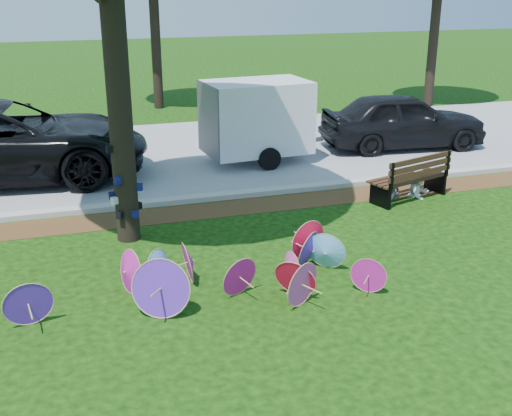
{
  "coord_description": "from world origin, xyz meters",
  "views": [
    {
      "loc": [
        -2.68,
        -8.26,
        4.82
      ],
      "look_at": [
        0.5,
        2.0,
        0.9
      ],
      "focal_mm": 45.0,
      "sensor_mm": 36.0,
      "label": 1
    }
  ],
  "objects_px": {
    "cargo_trailer": "(257,117)",
    "black_van": "(2,141)",
    "person_left": "(393,175)",
    "dark_pickup": "(403,120)",
    "person_right": "(421,169)",
    "parasol_pile": "(229,271)",
    "park_bench": "(408,176)"
  },
  "relations": [
    {
      "from": "person_right",
      "to": "black_van",
      "type": "bearing_deg",
      "value": 136.71
    },
    {
      "from": "cargo_trailer",
      "to": "person_right",
      "type": "bearing_deg",
      "value": -59.96
    },
    {
      "from": "park_bench",
      "to": "person_right",
      "type": "distance_m",
      "value": 0.37
    },
    {
      "from": "cargo_trailer",
      "to": "parasol_pile",
      "type": "bearing_deg",
      "value": -115.51
    },
    {
      "from": "cargo_trailer",
      "to": "park_bench",
      "type": "distance_m",
      "value": 4.64
    },
    {
      "from": "parasol_pile",
      "to": "black_van",
      "type": "height_order",
      "value": "black_van"
    },
    {
      "from": "cargo_trailer",
      "to": "dark_pickup",
      "type": "bearing_deg",
      "value": -2.26
    },
    {
      "from": "person_right",
      "to": "cargo_trailer",
      "type": "bearing_deg",
      "value": 106.19
    },
    {
      "from": "parasol_pile",
      "to": "cargo_trailer",
      "type": "xyz_separation_m",
      "value": [
        2.7,
        7.18,
        0.87
      ]
    },
    {
      "from": "black_van",
      "to": "dark_pickup",
      "type": "bearing_deg",
      "value": -84.82
    },
    {
      "from": "black_van",
      "to": "cargo_trailer",
      "type": "relative_size",
      "value": 2.6
    },
    {
      "from": "parasol_pile",
      "to": "black_van",
      "type": "xyz_separation_m",
      "value": [
        -3.74,
        7.49,
        0.6
      ]
    },
    {
      "from": "cargo_trailer",
      "to": "person_left",
      "type": "height_order",
      "value": "cargo_trailer"
    },
    {
      "from": "black_van",
      "to": "person_left",
      "type": "relative_size",
      "value": 6.17
    },
    {
      "from": "black_van",
      "to": "cargo_trailer",
      "type": "distance_m",
      "value": 6.46
    },
    {
      "from": "dark_pickup",
      "to": "park_bench",
      "type": "bearing_deg",
      "value": 158.05
    },
    {
      "from": "parasol_pile",
      "to": "park_bench",
      "type": "height_order",
      "value": "park_bench"
    },
    {
      "from": "cargo_trailer",
      "to": "black_van",
      "type": "bearing_deg",
      "value": 172.42
    },
    {
      "from": "black_van",
      "to": "person_left",
      "type": "height_order",
      "value": "black_van"
    },
    {
      "from": "parasol_pile",
      "to": "person_right",
      "type": "relative_size",
      "value": 4.55
    },
    {
      "from": "dark_pickup",
      "to": "person_right",
      "type": "distance_m",
      "value": 4.48
    },
    {
      "from": "park_bench",
      "to": "person_right",
      "type": "xyz_separation_m",
      "value": [
        0.35,
        0.05,
        0.12
      ]
    },
    {
      "from": "person_left",
      "to": "parasol_pile",
      "type": "bearing_deg",
      "value": -160.55
    },
    {
      "from": "person_left",
      "to": "person_right",
      "type": "distance_m",
      "value": 0.7
    },
    {
      "from": "person_left",
      "to": "person_right",
      "type": "bearing_deg",
      "value": -15.61
    },
    {
      "from": "parasol_pile",
      "to": "person_left",
      "type": "bearing_deg",
      "value": 35.05
    },
    {
      "from": "dark_pickup",
      "to": "person_right",
      "type": "bearing_deg",
      "value": 161.72
    },
    {
      "from": "black_van",
      "to": "person_right",
      "type": "bearing_deg",
      "value": -108.89
    },
    {
      "from": "black_van",
      "to": "person_left",
      "type": "bearing_deg",
      "value": -110.66
    },
    {
      "from": "cargo_trailer",
      "to": "park_bench",
      "type": "relative_size",
      "value": 1.35
    },
    {
      "from": "dark_pickup",
      "to": "cargo_trailer",
      "type": "height_order",
      "value": "cargo_trailer"
    },
    {
      "from": "cargo_trailer",
      "to": "park_bench",
      "type": "xyz_separation_m",
      "value": [
        2.36,
        -3.93,
        -0.72
      ]
    }
  ]
}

